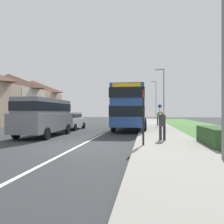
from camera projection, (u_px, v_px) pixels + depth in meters
ground_plane at (78, 146)px, 10.21m from camera, size 120.00×120.00×0.00m
lane_marking_centre at (108, 131)px, 18.12m from camera, size 0.14×60.00×0.01m
pavement_near_side at (161, 134)px, 15.51m from camera, size 3.20×68.00×0.12m
roadside_hedge at (217, 137)px, 9.90m from camera, size 1.10×3.16×0.90m
double_decker_bus at (131, 106)px, 20.27m from camera, size 2.80×10.03×3.70m
parked_van_grey at (45, 114)px, 14.43m from camera, size 2.11×5.56×2.44m
parked_car_white at (70, 120)px, 19.99m from camera, size 1.96×4.35×1.57m
pedestrian_at_stop at (162, 124)px, 11.51m from camera, size 0.34×0.34×1.67m
pedestrian_walking_away at (159, 117)px, 25.28m from camera, size 0.34×0.34×1.67m
bus_stop_sign at (143, 113)px, 9.81m from camera, size 0.09×0.52×2.60m
cycle_route_sign at (160, 113)px, 26.48m from camera, size 0.44×0.08×2.52m
street_lamp_near at (220, 10)px, 6.87m from camera, size 1.14×0.20×8.49m
street_lamp_mid at (163, 93)px, 25.81m from camera, size 1.14×0.20×6.68m
street_lamp_far at (155, 98)px, 44.73m from camera, size 1.14×0.20×7.87m
house_terrace_far_side at (8, 99)px, 30.24m from camera, size 7.85×19.40×6.89m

